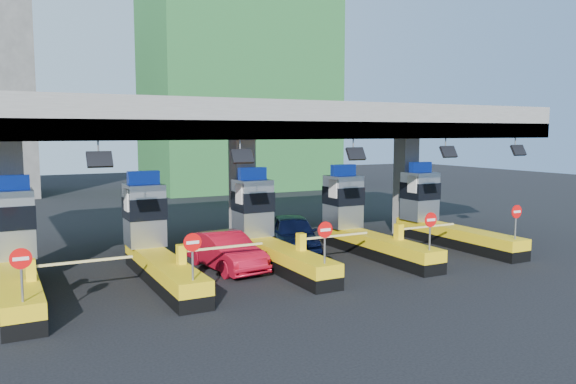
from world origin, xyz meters
name	(u,v)px	position (x,y,z in m)	size (l,w,h in m)	color
ground	(270,264)	(0.00, 0.00, 0.00)	(120.00, 120.00, 0.00)	black
toll_canopy	(243,125)	(0.00, 2.87, 6.13)	(28.00, 12.09, 7.00)	slate
toll_lane_far_left	(16,255)	(-10.00, 0.28, 1.40)	(4.43, 8.00, 4.16)	black
toll_lane_left	(154,242)	(-5.00, 0.28, 1.40)	(4.43, 8.00, 4.16)	black
toll_lane_center	(267,232)	(0.00, 0.28, 1.40)	(4.43, 8.00, 4.16)	black
toll_lane_right	(360,223)	(5.00, 0.28, 1.40)	(4.43, 8.00, 4.16)	black
toll_lane_far_right	(439,216)	(10.00, 0.28, 1.40)	(4.43, 8.00, 4.16)	black
bg_building_scaffold	(238,51)	(12.00, 32.00, 14.00)	(18.00, 12.00, 28.00)	#1E5926
van	(293,233)	(2.09, 1.75, 0.90)	(2.13, 5.30, 1.81)	black
red_car	(226,251)	(-2.04, 0.01, 0.78)	(1.66, 4.75, 1.57)	red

